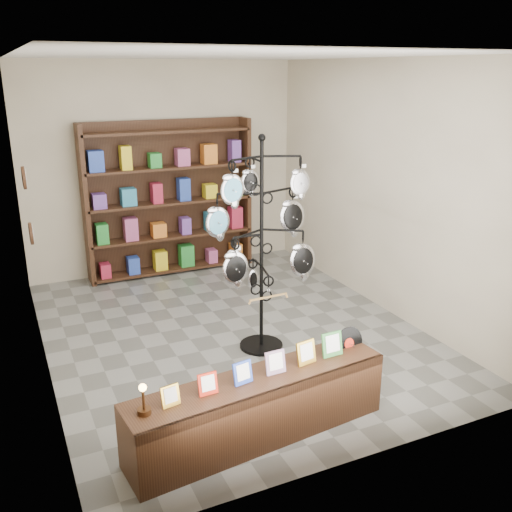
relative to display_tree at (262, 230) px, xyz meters
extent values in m
plane|color=slate|center=(-0.15, 0.49, -1.32)|extent=(5.00, 5.00, 0.00)
plane|color=beige|center=(-0.15, 2.99, 0.18)|extent=(4.00, 0.00, 4.00)
plane|color=beige|center=(-0.15, -2.01, 0.18)|extent=(4.00, 0.00, 4.00)
plane|color=beige|center=(-2.15, 0.49, 0.18)|extent=(0.00, 5.00, 5.00)
plane|color=beige|center=(1.85, 0.49, 0.18)|extent=(0.00, 5.00, 5.00)
plane|color=white|center=(-0.15, 0.49, 1.68)|extent=(5.00, 5.00, 0.00)
cylinder|color=black|center=(0.00, 0.00, -1.30)|extent=(0.49, 0.49, 0.03)
cylinder|color=black|center=(0.00, 0.00, -0.21)|extent=(0.04, 0.04, 2.22)
sphere|color=black|center=(0.00, 0.00, 0.93)|extent=(0.07, 0.07, 0.07)
ellipsoid|color=silver|center=(0.01, 0.23, -0.62)|extent=(0.12, 0.04, 0.23)
cube|color=tan|center=(-0.07, -0.31, -0.61)|extent=(0.42, 0.03, 0.04)
cube|color=black|center=(-0.70, -1.43, -1.05)|extent=(2.25, 0.69, 0.54)
cube|color=gold|center=(-1.45, -1.51, -0.69)|extent=(0.15, 0.07, 0.16)
cube|color=red|center=(-1.15, -1.48, -0.69)|extent=(0.16, 0.07, 0.17)
cube|color=#263FA5|center=(-0.85, -1.45, -0.68)|extent=(0.17, 0.07, 0.18)
cube|color=#E54C33|center=(-0.55, -1.41, -0.68)|extent=(0.18, 0.08, 0.19)
cube|color=gold|center=(-0.25, -1.38, -0.67)|extent=(0.19, 0.08, 0.20)
cube|color=#337233|center=(0.02, -1.35, -0.67)|extent=(0.20, 0.08, 0.21)
cylinder|color=black|center=(0.25, -1.28, -0.74)|extent=(0.31, 0.10, 0.30)
cylinder|color=red|center=(0.25, -1.28, -0.74)|extent=(0.10, 0.04, 0.10)
cylinder|color=#422713|center=(-1.65, -1.53, -0.75)|extent=(0.10, 0.10, 0.04)
cylinder|color=#422713|center=(-1.65, -1.53, -0.66)|extent=(0.02, 0.02, 0.14)
sphere|color=#FFBF59|center=(-1.65, -1.53, -0.56)|extent=(0.06, 0.06, 0.06)
cube|color=black|center=(-0.15, 2.93, -0.22)|extent=(2.40, 0.04, 2.20)
cube|color=black|center=(-1.33, 2.77, -0.22)|extent=(0.06, 0.36, 2.20)
cube|color=black|center=(1.03, 2.77, -0.22)|extent=(0.06, 0.36, 2.20)
cube|color=black|center=(-0.15, 2.77, -1.27)|extent=(2.36, 0.36, 0.04)
cube|color=black|center=(-0.15, 2.77, -0.77)|extent=(2.36, 0.36, 0.03)
cube|color=black|center=(-0.15, 2.77, -0.27)|extent=(2.36, 0.36, 0.04)
cube|color=black|center=(-0.15, 2.77, 0.23)|extent=(2.36, 0.36, 0.04)
cube|color=black|center=(-0.15, 2.77, 0.73)|extent=(2.36, 0.36, 0.04)
cylinder|color=black|center=(-2.12, 1.29, 0.48)|extent=(0.03, 0.24, 0.24)
cylinder|color=black|center=(-2.12, 1.29, -0.12)|extent=(0.03, 0.24, 0.24)
camera|label=1|loc=(-2.40, -5.04, 1.56)|focal=40.00mm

